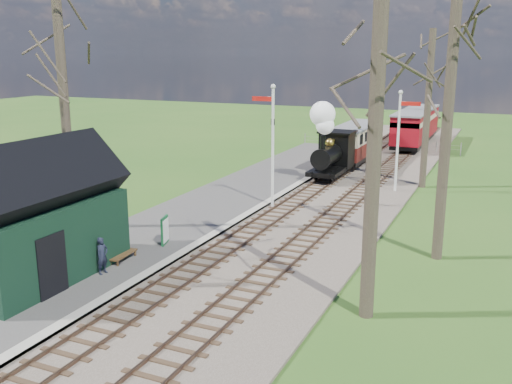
{
  "coord_description": "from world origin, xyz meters",
  "views": [
    {
      "loc": [
        9.93,
        -9.7,
        7.69
      ],
      "look_at": [
        -0.24,
        12.96,
        1.6
      ],
      "focal_mm": 40.0,
      "sensor_mm": 36.0,
      "label": 1
    }
  ],
  "objects_px": {
    "semaphore_near": "(272,138)",
    "sign_board": "(165,230)",
    "red_carriage_b": "(421,122)",
    "station_shed": "(36,219)",
    "person": "(102,256)",
    "locomotive": "(331,145)",
    "coach": "(356,141)",
    "semaphore_far": "(400,134)",
    "bench": "(121,251)",
    "red_carriage_a": "(410,130)"
  },
  "relations": [
    {
      "from": "sign_board",
      "to": "person",
      "type": "xyz_separation_m",
      "value": [
        -0.22,
        -3.58,
        0.09
      ]
    },
    {
      "from": "bench",
      "to": "person",
      "type": "relative_size",
      "value": 1.06
    },
    {
      "from": "station_shed",
      "to": "red_carriage_a",
      "type": "xyz_separation_m",
      "value": [
        6.9,
        32.8,
        -0.59
      ]
    },
    {
      "from": "semaphore_near",
      "to": "person",
      "type": "bearing_deg",
      "value": -99.29
    },
    {
      "from": "station_shed",
      "to": "bench",
      "type": "xyz_separation_m",
      "value": [
        1.48,
        2.45,
        -1.7
      ]
    },
    {
      "from": "station_shed",
      "to": "coach",
      "type": "xyz_separation_m",
      "value": [
        4.3,
        25.66,
        -0.67
      ]
    },
    {
      "from": "red_carriage_a",
      "to": "red_carriage_b",
      "type": "distance_m",
      "value": 5.5
    },
    {
      "from": "semaphore_far",
      "to": "locomotive",
      "type": "xyz_separation_m",
      "value": [
        -4.39,
        1.59,
        -1.16
      ]
    },
    {
      "from": "red_carriage_a",
      "to": "sign_board",
      "type": "bearing_deg",
      "value": -99.95
    },
    {
      "from": "red_carriage_a",
      "to": "bench",
      "type": "xyz_separation_m",
      "value": [
        -5.42,
        -30.35,
        -1.11
      ]
    },
    {
      "from": "station_shed",
      "to": "locomotive",
      "type": "relative_size",
      "value": 1.32
    },
    {
      "from": "semaphore_near",
      "to": "person",
      "type": "height_order",
      "value": "semaphore_near"
    },
    {
      "from": "station_shed",
      "to": "semaphore_near",
      "type": "distance_m",
      "value": 12.58
    },
    {
      "from": "sign_board",
      "to": "person",
      "type": "height_order",
      "value": "person"
    },
    {
      "from": "locomotive",
      "to": "bench",
      "type": "bearing_deg",
      "value": -99.3
    },
    {
      "from": "semaphore_near",
      "to": "station_shed",
      "type": "bearing_deg",
      "value": -106.38
    },
    {
      "from": "coach",
      "to": "person",
      "type": "distance_m",
      "value": 24.7
    },
    {
      "from": "red_carriage_b",
      "to": "locomotive",
      "type": "bearing_deg",
      "value": -97.95
    },
    {
      "from": "semaphore_near",
      "to": "sign_board",
      "type": "bearing_deg",
      "value": -102.07
    },
    {
      "from": "semaphore_far",
      "to": "red_carriage_b",
      "type": "distance_m",
      "value": 20.45
    },
    {
      "from": "red_carriage_b",
      "to": "station_shed",
      "type": "bearing_deg",
      "value": -100.21
    },
    {
      "from": "locomotive",
      "to": "coach",
      "type": "distance_m",
      "value": 6.1
    },
    {
      "from": "station_shed",
      "to": "semaphore_far",
      "type": "height_order",
      "value": "semaphore_far"
    },
    {
      "from": "red_carriage_b",
      "to": "bench",
      "type": "xyz_separation_m",
      "value": [
        -5.42,
        -35.85,
        -1.11
      ]
    },
    {
      "from": "semaphore_far",
      "to": "person",
      "type": "height_order",
      "value": "semaphore_far"
    },
    {
      "from": "red_carriage_a",
      "to": "sign_board",
      "type": "height_order",
      "value": "red_carriage_a"
    },
    {
      "from": "station_shed",
      "to": "red_carriage_b",
      "type": "xyz_separation_m",
      "value": [
        6.9,
        38.3,
        -0.59
      ]
    },
    {
      "from": "red_carriage_b",
      "to": "person",
      "type": "bearing_deg",
      "value": -97.88
    },
    {
      "from": "coach",
      "to": "bench",
      "type": "relative_size",
      "value": 5.47
    },
    {
      "from": "station_shed",
      "to": "semaphore_far",
      "type": "distance_m",
      "value": 20.01
    },
    {
      "from": "semaphore_far",
      "to": "sign_board",
      "type": "height_order",
      "value": "semaphore_far"
    },
    {
      "from": "red_carriage_b",
      "to": "person",
      "type": "xyz_separation_m",
      "value": [
        -5.15,
        -37.2,
        -0.82
      ]
    },
    {
      "from": "station_shed",
      "to": "red_carriage_a",
      "type": "relative_size",
      "value": 1.08
    },
    {
      "from": "station_shed",
      "to": "person",
      "type": "distance_m",
      "value": 2.5
    },
    {
      "from": "semaphore_far",
      "to": "coach",
      "type": "distance_m",
      "value": 8.99
    },
    {
      "from": "station_shed",
      "to": "red_carriage_b",
      "type": "distance_m",
      "value": 38.92
    },
    {
      "from": "locomotive",
      "to": "bench",
      "type": "distance_m",
      "value": 17.45
    },
    {
      "from": "red_carriage_b",
      "to": "semaphore_far",
      "type": "bearing_deg",
      "value": -85.01
    },
    {
      "from": "locomotive",
      "to": "sign_board",
      "type": "height_order",
      "value": "locomotive"
    },
    {
      "from": "coach",
      "to": "sign_board",
      "type": "relative_size",
      "value": 6.78
    },
    {
      "from": "semaphore_near",
      "to": "locomotive",
      "type": "distance_m",
      "value": 7.76
    },
    {
      "from": "locomotive",
      "to": "red_carriage_b",
      "type": "bearing_deg",
      "value": 82.05
    },
    {
      "from": "red_carriage_b",
      "to": "person",
      "type": "distance_m",
      "value": 37.56
    },
    {
      "from": "sign_board",
      "to": "coach",
      "type": "bearing_deg",
      "value": 83.65
    },
    {
      "from": "station_shed",
      "to": "sign_board",
      "type": "height_order",
      "value": "station_shed"
    },
    {
      "from": "semaphore_far",
      "to": "red_carriage_b",
      "type": "bearing_deg",
      "value": 94.99
    },
    {
      "from": "semaphore_near",
      "to": "bench",
      "type": "xyz_separation_m",
      "value": [
        -2.05,
        -9.55,
        -3.05
      ]
    },
    {
      "from": "station_shed",
      "to": "semaphore_far",
      "type": "relative_size",
      "value": 1.1
    },
    {
      "from": "coach",
      "to": "semaphore_near",
      "type": "bearing_deg",
      "value": -93.22
    },
    {
      "from": "red_carriage_a",
      "to": "sign_board",
      "type": "relative_size",
      "value": 5.16
    }
  ]
}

